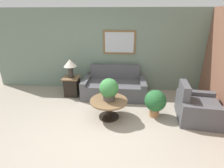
{
  "coord_description": "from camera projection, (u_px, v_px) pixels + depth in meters",
  "views": [
    {
      "loc": [
        0.53,
        -2.93,
        2.4
      ],
      "look_at": [
        0.15,
        1.53,
        0.61
      ],
      "focal_mm": 28.0,
      "sensor_mm": 36.0,
      "label": 1
    }
  ],
  "objects": [
    {
      "name": "ground_plane",
      "position": [
        99.0,
        138.0,
        3.64
      ],
      "size": [
        20.0,
        20.0,
        0.0
      ],
      "primitive_type": "plane",
      "color": "gray"
    },
    {
      "name": "wall_back",
      "position": [
        110.0,
        51.0,
        5.64
      ],
      "size": [
        7.91,
        0.09,
        2.6
      ],
      "color": "slate",
      "rests_on": "ground_plane"
    },
    {
      "name": "couch_main",
      "position": [
        114.0,
        87.0,
        5.45
      ],
      "size": [
        1.92,
        0.99,
        0.91
      ],
      "color": "#4C4C51",
      "rests_on": "ground_plane"
    },
    {
      "name": "armchair",
      "position": [
        197.0,
        108.0,
        4.22
      ],
      "size": [
        1.03,
        1.12,
        0.91
      ],
      "rotation": [
        0.0,
        0.0,
        1.45
      ],
      "color": "#4C4C51",
      "rests_on": "ground_plane"
    },
    {
      "name": "coffee_table",
      "position": [
        109.0,
        105.0,
        4.26
      ],
      "size": [
        0.91,
        0.91,
        0.48
      ],
      "color": "black",
      "rests_on": "ground_plane"
    },
    {
      "name": "side_table",
      "position": [
        72.0,
        86.0,
        5.48
      ],
      "size": [
        0.49,
        0.49,
        0.6
      ],
      "color": "black",
      "rests_on": "ground_plane"
    },
    {
      "name": "table_lamp",
      "position": [
        70.0,
        65.0,
        5.23
      ],
      "size": [
        0.39,
        0.39,
        0.56
      ],
      "color": "#2D2823",
      "rests_on": "side_table"
    },
    {
      "name": "potted_plant_on_table",
      "position": [
        109.0,
        89.0,
        4.11
      ],
      "size": [
        0.46,
        0.46,
        0.54
      ],
      "color": "#4C4742",
      "rests_on": "coffee_table"
    },
    {
      "name": "potted_plant_floor",
      "position": [
        155.0,
        102.0,
        4.29
      ],
      "size": [
        0.53,
        0.53,
        0.7
      ],
      "color": "#9E6B42",
      "rests_on": "ground_plane"
    }
  ]
}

